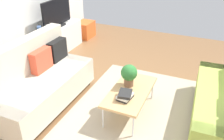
% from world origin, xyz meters
% --- Properties ---
extents(ground_plane, '(7.68, 7.68, 0.00)m').
position_xyz_m(ground_plane, '(0.00, 0.00, 0.00)').
color(ground_plane, brown).
extents(area_rug, '(2.90, 2.20, 0.01)m').
position_xyz_m(area_rug, '(-0.11, -0.13, 0.01)').
color(area_rug, tan).
rests_on(area_rug, ground_plane).
extents(couch_beige, '(1.90, 0.85, 1.10)m').
position_xyz_m(couch_beige, '(-0.44, 1.49, 0.45)').
color(couch_beige, beige).
rests_on(couch_beige, ground_plane).
extents(coffee_table, '(1.10, 0.56, 0.42)m').
position_xyz_m(coffee_table, '(-0.06, 0.07, 0.39)').
color(coffee_table, tan).
rests_on(coffee_table, ground_plane).
extents(tv_console, '(1.40, 0.44, 0.64)m').
position_xyz_m(tv_console, '(1.49, 2.46, 0.32)').
color(tv_console, silver).
rests_on(tv_console, ground_plane).
extents(tv, '(1.00, 0.20, 0.64)m').
position_xyz_m(tv, '(1.49, 2.44, 0.95)').
color(tv, black).
rests_on(tv, tv_console).
extents(storage_trunk, '(0.52, 0.40, 0.44)m').
position_xyz_m(storage_trunk, '(2.59, 2.36, 0.22)').
color(storage_trunk, orange).
rests_on(storage_trunk, ground_plane).
extents(potted_plant, '(0.26, 0.26, 0.36)m').
position_xyz_m(potted_plant, '(0.06, 0.14, 0.63)').
color(potted_plant, brown).
rests_on(potted_plant, coffee_table).
extents(table_book_0, '(0.26, 0.21, 0.03)m').
position_xyz_m(table_book_0, '(-0.29, 0.07, 0.43)').
color(table_book_0, '#262626').
rests_on(table_book_0, coffee_table).
extents(table_book_1, '(0.26, 0.20, 0.03)m').
position_xyz_m(table_book_1, '(-0.29, 0.07, 0.47)').
color(table_book_1, silver).
rests_on(table_book_1, table_book_0).
extents(table_book_2, '(0.27, 0.22, 0.04)m').
position_xyz_m(table_book_2, '(-0.29, 0.07, 0.50)').
color(table_book_2, '#262626').
rests_on(table_book_2, table_book_1).
extents(vase_0, '(0.09, 0.09, 0.18)m').
position_xyz_m(vase_0, '(0.91, 2.51, 0.73)').
color(vase_0, '#4C72B2').
rests_on(vase_0, tv_console).
extents(bottle_0, '(0.05, 0.05, 0.18)m').
position_xyz_m(bottle_0, '(1.06, 2.42, 0.73)').
color(bottle_0, silver).
rests_on(bottle_0, tv_console).
extents(bottle_1, '(0.05, 0.05, 0.21)m').
position_xyz_m(bottle_1, '(1.16, 2.42, 0.74)').
color(bottle_1, '#262626').
rests_on(bottle_1, tv_console).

